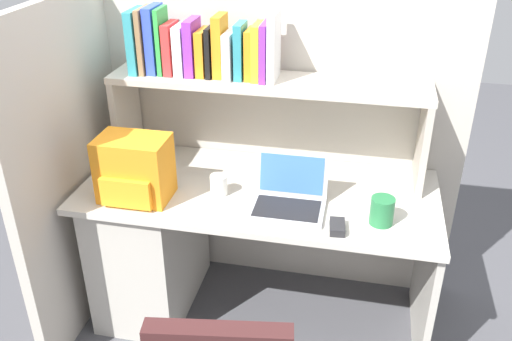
# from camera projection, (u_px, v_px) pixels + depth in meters

# --- Properties ---
(ground_plane) EXTENTS (8.00, 8.00, 0.00)m
(ground_plane) POSITION_uv_depth(u_px,v_px,m) (258.00, 312.00, 2.82)
(ground_plane) COLOR #4C4C51
(desk) EXTENTS (1.60, 0.70, 0.73)m
(desk) POSITION_uv_depth(u_px,v_px,m) (181.00, 238.00, 2.70)
(desk) COLOR beige
(desk) RESTS_ON ground_plane
(cubicle_partition_rear) EXTENTS (1.84, 0.05, 1.55)m
(cubicle_partition_rear) POSITION_uv_depth(u_px,v_px,m) (274.00, 145.00, 2.79)
(cubicle_partition_rear) COLOR #BCB5A8
(cubicle_partition_rear) RESTS_ON ground_plane
(cubicle_partition_left) EXTENTS (0.05, 1.06, 1.55)m
(cubicle_partition_left) POSITION_uv_depth(u_px,v_px,m) (78.00, 167.00, 2.57)
(cubicle_partition_left) COLOR #BCB5A8
(cubicle_partition_left) RESTS_ON ground_plane
(overhead_hutch) EXTENTS (1.44, 0.28, 0.45)m
(overhead_hutch) POSITION_uv_depth(u_px,v_px,m) (268.00, 100.00, 2.49)
(overhead_hutch) COLOR #B3A99C
(overhead_hutch) RESTS_ON desk
(reference_books_on_shelf) EXTENTS (0.66, 0.19, 0.30)m
(reference_books_on_shelf) POSITION_uv_depth(u_px,v_px,m) (203.00, 47.00, 2.43)
(reference_books_on_shelf) COLOR teal
(reference_books_on_shelf) RESTS_ON overhead_hutch
(laptop) EXTENTS (0.31, 0.25, 0.22)m
(laptop) POSITION_uv_depth(u_px,v_px,m) (289.00, 196.00, 2.32)
(laptop) COLOR #B7BABF
(laptop) RESTS_ON desk
(backpack) EXTENTS (0.30, 0.23, 0.28)m
(backpack) POSITION_uv_depth(u_px,v_px,m) (134.00, 170.00, 2.35)
(backpack) COLOR orange
(backpack) RESTS_ON desk
(computer_mouse) EXTENTS (0.07, 0.11, 0.03)m
(computer_mouse) POSITION_uv_depth(u_px,v_px,m) (337.00, 227.00, 2.18)
(computer_mouse) COLOR #262628
(computer_mouse) RESTS_ON desk
(paper_cup) EXTENTS (0.08, 0.08, 0.09)m
(paper_cup) POSITION_uv_depth(u_px,v_px,m) (219.00, 185.00, 2.42)
(paper_cup) COLOR white
(paper_cup) RESTS_ON desk
(snack_canister) EXTENTS (0.10, 0.10, 0.12)m
(snack_canister) POSITION_uv_depth(u_px,v_px,m) (382.00, 211.00, 2.21)
(snack_canister) COLOR #26723F
(snack_canister) RESTS_ON desk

